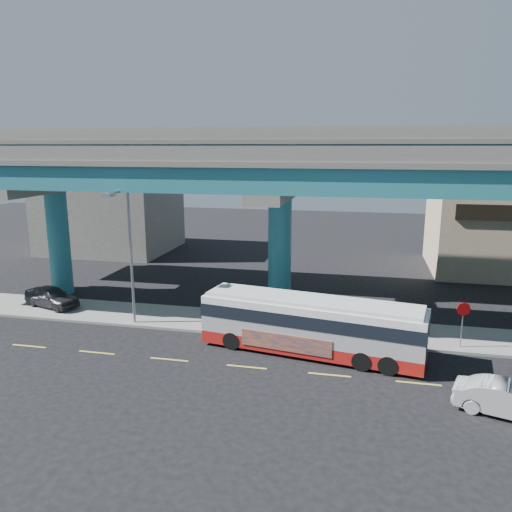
% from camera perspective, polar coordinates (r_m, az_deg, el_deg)
% --- Properties ---
extents(ground, '(120.00, 120.00, 0.00)m').
position_cam_1_polar(ground, '(25.07, -0.92, -12.28)').
color(ground, black).
rests_on(ground, ground).
extents(sidewalk, '(70.00, 4.00, 0.15)m').
position_cam_1_polar(sidewalk, '(30.01, 1.52, -7.85)').
color(sidewalk, gray).
rests_on(sidewalk, ground).
extents(lane_markings, '(58.00, 0.12, 0.01)m').
position_cam_1_polar(lane_markings, '(24.80, -1.08, -12.55)').
color(lane_markings, '#D8C64C').
rests_on(lane_markings, ground).
extents(viaduct, '(52.00, 12.40, 11.70)m').
position_cam_1_polar(viaduct, '(31.72, 2.86, 10.02)').
color(viaduct, '#207A7B').
rests_on(viaduct, ground).
extents(building_concrete, '(12.00, 10.00, 9.00)m').
position_cam_1_polar(building_concrete, '(52.95, -16.29, 5.49)').
color(building_concrete, gray).
rests_on(building_concrete, ground).
extents(transit_bus, '(11.68, 4.37, 2.94)m').
position_cam_1_polar(transit_bus, '(25.89, 6.33, -7.68)').
color(transit_bus, maroon).
rests_on(transit_bus, ground).
extents(sedan, '(3.71, 4.85, 1.33)m').
position_cam_1_polar(sedan, '(22.84, 26.83, -14.46)').
color(sedan, '#AAABAF').
rests_on(sedan, ground).
extents(parked_car, '(3.93, 4.93, 1.36)m').
position_cam_1_polar(parked_car, '(35.44, -22.31, -4.30)').
color(parked_car, '#2D2E32').
rests_on(parked_car, sidewalk).
extents(street_lamp, '(0.50, 2.62, 8.11)m').
position_cam_1_polar(street_lamp, '(29.23, -14.70, 2.01)').
color(street_lamp, gray).
rests_on(street_lamp, sidewalk).
extents(stop_sign, '(0.73, 0.18, 2.45)m').
position_cam_1_polar(stop_sign, '(28.18, 22.59, -6.26)').
color(stop_sign, gray).
rests_on(stop_sign, sidewalk).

